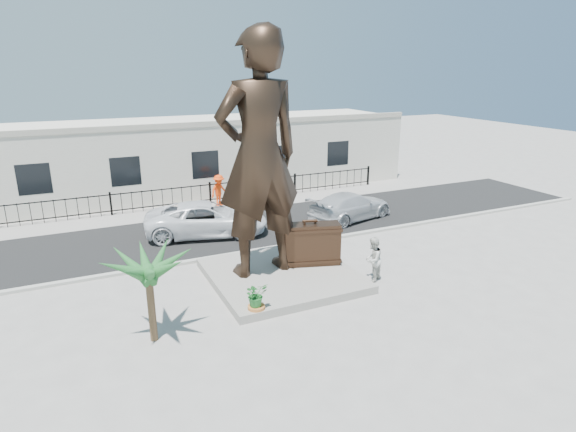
% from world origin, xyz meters
% --- Properties ---
extents(ground, '(100.00, 100.00, 0.00)m').
position_xyz_m(ground, '(0.00, 0.00, 0.00)').
color(ground, '#9E9991').
rests_on(ground, ground).
extents(street, '(40.00, 7.00, 0.01)m').
position_xyz_m(street, '(0.00, 8.00, 0.01)').
color(street, black).
rests_on(street, ground).
extents(curb, '(40.00, 0.25, 0.12)m').
position_xyz_m(curb, '(0.00, 4.50, 0.06)').
color(curb, '#A5A399').
rests_on(curb, ground).
extents(far_sidewalk, '(40.00, 2.50, 0.02)m').
position_xyz_m(far_sidewalk, '(0.00, 12.00, 0.01)').
color(far_sidewalk, '#9E9991').
rests_on(far_sidewalk, ground).
extents(plinth, '(5.20, 5.20, 0.30)m').
position_xyz_m(plinth, '(-0.50, 1.50, 0.15)').
color(plinth, gray).
rests_on(plinth, ground).
extents(fence, '(22.00, 0.10, 1.20)m').
position_xyz_m(fence, '(0.00, 12.80, 0.60)').
color(fence, black).
rests_on(fence, ground).
extents(building, '(28.00, 7.00, 4.40)m').
position_xyz_m(building, '(0.00, 17.00, 2.20)').
color(building, silver).
rests_on(building, ground).
extents(statue, '(3.37, 2.36, 8.79)m').
position_xyz_m(statue, '(-1.18, 1.93, 4.69)').
color(statue, black).
rests_on(statue, plinth).
extents(suitcase, '(2.45, 1.39, 1.64)m').
position_xyz_m(suitcase, '(0.81, 1.75, 1.12)').
color(suitcase, '#322015').
rests_on(suitcase, plinth).
extents(tourist, '(1.05, 1.00, 1.71)m').
position_xyz_m(tourist, '(2.52, -0.07, 0.86)').
color(tourist, beige).
rests_on(tourist, ground).
extents(car_white, '(6.17, 3.98, 1.58)m').
position_xyz_m(car_white, '(-1.67, 7.57, 0.80)').
color(car_white, white).
rests_on(car_white, street).
extents(car_silver, '(5.28, 3.19, 1.43)m').
position_xyz_m(car_silver, '(5.83, 6.77, 0.73)').
color(car_silver, silver).
rests_on(car_silver, street).
extents(worker, '(1.34, 1.12, 1.81)m').
position_xyz_m(worker, '(0.36, 12.15, 0.92)').
color(worker, '#FF420D').
rests_on(worker, far_sidewalk).
extents(palm_tree, '(1.80, 1.80, 3.20)m').
position_xyz_m(palm_tree, '(-5.66, -0.79, 0.00)').
color(palm_tree, '#205926').
rests_on(palm_tree, ground).
extents(planter, '(0.56, 0.56, 0.40)m').
position_xyz_m(planter, '(-2.42, -0.80, 0.20)').
color(planter, '#BC6D31').
rests_on(planter, ground).
extents(shrub, '(0.77, 0.69, 0.80)m').
position_xyz_m(shrub, '(-2.42, -0.80, 0.80)').
color(shrub, '#236C2B').
rests_on(shrub, planter).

